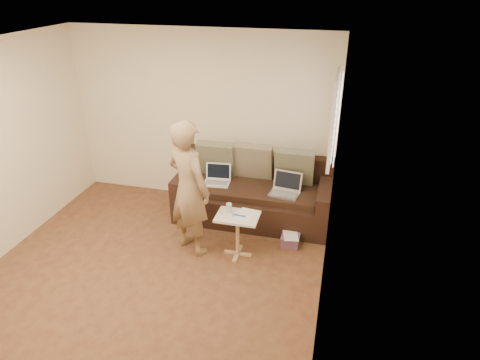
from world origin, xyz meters
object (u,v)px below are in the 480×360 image
at_px(drinking_glass, 229,208).
at_px(striped_box, 290,240).
at_px(person, 189,189).
at_px(sofa, 253,192).
at_px(laptop_silver, 284,195).
at_px(side_table, 238,235).
at_px(laptop_white, 217,184).

height_order(drinking_glass, striped_box, drinking_glass).
bearing_deg(drinking_glass, person, -172.04).
distance_m(sofa, person, 1.22).
xyz_separation_m(laptop_silver, striped_box, (0.17, -0.42, -0.44)).
bearing_deg(laptop_silver, person, -134.85).
relative_size(laptop_silver, striped_box, 1.65).
bearing_deg(striped_box, laptop_silver, 112.20).
relative_size(sofa, striped_box, 9.10).
xyz_separation_m(sofa, side_table, (0.01, -0.94, -0.14)).
bearing_deg(person, side_table, -150.21).
xyz_separation_m(laptop_white, striped_box, (1.16, -0.51, -0.44)).
xyz_separation_m(person, drinking_glass, (0.49, 0.07, -0.24)).
xyz_separation_m(laptop_white, side_table, (0.53, -0.88, -0.23)).
bearing_deg(drinking_glass, laptop_white, 116.66).
distance_m(person, side_table, 0.85).
relative_size(laptop_silver, drinking_glass, 3.33).
distance_m(sofa, laptop_white, 0.54).
relative_size(sofa, laptop_silver, 5.51).
height_order(laptop_silver, striped_box, laptop_silver).
distance_m(drinking_glass, striped_box, 0.99).
bearing_deg(person, drinking_glass, -143.53).
bearing_deg(drinking_glass, side_table, -24.16).
xyz_separation_m(person, side_table, (0.61, 0.01, -0.59)).
bearing_deg(laptop_silver, laptop_white, -176.86).
bearing_deg(sofa, side_table, -89.39).
bearing_deg(side_table, laptop_silver, 59.61).
bearing_deg(striped_box, laptop_white, 156.39).
bearing_deg(striped_box, drinking_glass, -157.39).
relative_size(drinking_glass, striped_box, 0.50).
distance_m(laptop_silver, striped_box, 0.63).
relative_size(sofa, drinking_glass, 18.33).
height_order(person, striped_box, person).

